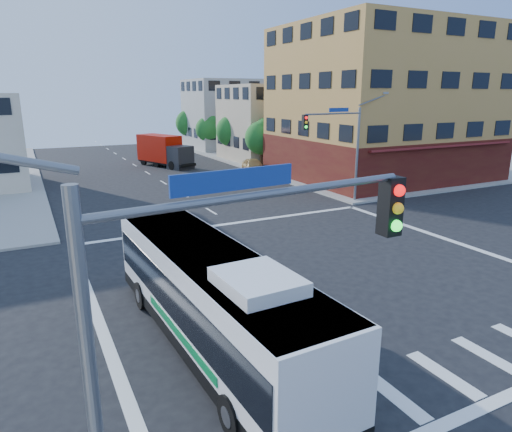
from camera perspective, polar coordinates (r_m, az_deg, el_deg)
name	(u,v)px	position (r m, az deg, el deg)	size (l,w,h in m)	color
ground	(317,275)	(21.00, 7.63, -7.30)	(120.00, 120.00, 0.00)	black
sidewalk_ne	(381,150)	(69.18, 15.32, 7.96)	(50.00, 50.00, 0.15)	#99968E
corner_building_ne	(383,116)	(46.46, 15.58, 11.96)	(18.10, 15.44, 14.00)	#B68241
building_east_near	(276,123)	(57.39, 2.55, 11.58)	(12.06, 10.06, 9.00)	tan
building_east_far	(230,114)	(69.88, -3.23, 12.59)	(12.06, 10.06, 10.00)	#9A9A95
signal_mast_ne	(341,137)	(33.51, 10.55, 9.72)	(7.91, 1.13, 8.07)	slate
signal_mast_sw	(219,317)	(6.39, -4.67, -12.45)	(7.91, 1.01, 8.07)	slate
street_tree_a	(263,136)	(49.73, 0.84, 10.00)	(3.60, 3.60, 5.53)	#3A2615
street_tree_b	(232,129)	(56.89, -2.98, 10.78)	(3.80, 3.80, 5.79)	#3A2615
street_tree_c	(209,128)	(64.29, -5.94, 10.94)	(3.40, 3.40, 5.29)	#3A2615
street_tree_d	(190,121)	(71.77, -8.31, 11.62)	(4.00, 4.00, 6.03)	#3A2615
transit_bus	(211,297)	(14.63, -5.64, -10.05)	(3.10, 12.15, 3.57)	black
box_truck	(165,152)	(52.60, -11.36, 7.90)	(4.87, 7.98, 3.46)	black
parked_car	(254,166)	(46.85, -0.31, 6.24)	(1.85, 4.59, 1.56)	tan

